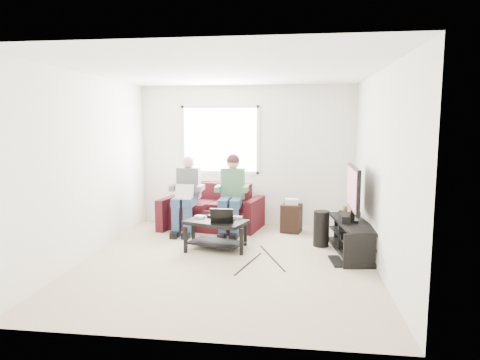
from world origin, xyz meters
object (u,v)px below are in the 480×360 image
object	(u,v)px
sofa	(212,212)
end_table	(291,217)
tv_stand	(353,239)
subwoofer	(321,229)
coffee_table	(216,228)
tv	(353,190)

from	to	relation	value
sofa	end_table	xyz separation A→B (m)	(1.44, -0.10, -0.04)
sofa	tv_stand	xyz separation A→B (m)	(2.35, -1.24, -0.09)
sofa	subwoofer	bearing A→B (deg)	-25.70
sofa	subwoofer	distance (m)	2.12
sofa	coffee_table	bearing A→B (deg)	-76.40
coffee_table	tv	xyz separation A→B (m)	(2.03, 0.15, 0.60)
tv	sofa	bearing A→B (deg)	154.10
sofa	end_table	bearing A→B (deg)	-4.00
tv	end_table	distance (m)	1.53
sofa	tv	xyz separation A→B (m)	(2.35, -1.14, 0.63)
tv_stand	tv	xyz separation A→B (m)	(-0.00, 0.10, 0.72)
sofa	subwoofer	xyz separation A→B (m)	(1.91, -0.92, -0.02)
coffee_table	subwoofer	bearing A→B (deg)	13.17
tv	subwoofer	size ratio (longest dim) A/B	1.98
end_table	tv_stand	bearing A→B (deg)	-51.36
tv_stand	end_table	bearing A→B (deg)	128.64
tv_stand	tv	bearing A→B (deg)	91.47
end_table	sofa	bearing A→B (deg)	176.00
coffee_table	tv_stand	distance (m)	2.04
coffee_table	subwoofer	distance (m)	1.64
sofa	tv	distance (m)	2.68
sofa	end_table	world-z (taller)	sofa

